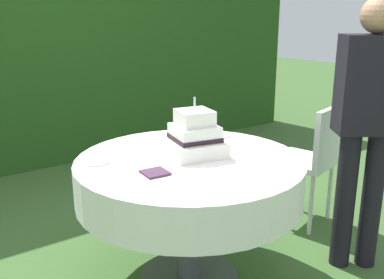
{
  "coord_description": "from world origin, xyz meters",
  "views": [
    {
      "loc": [
        -1.34,
        -1.88,
        1.53
      ],
      "look_at": [
        0.03,
        0.02,
        0.84
      ],
      "focal_mm": 41.63,
      "sensor_mm": 36.0,
      "label": 1
    }
  ],
  "objects_px": {
    "garden_chair": "(314,154)",
    "wedding_cake": "(195,137)",
    "cake_table": "(189,180)",
    "standing_person": "(367,119)",
    "serving_plate_far": "(96,161)",
    "serving_plate_near": "(221,135)",
    "napkin_stack": "(155,173)"
  },
  "relations": [
    {
      "from": "wedding_cake",
      "to": "serving_plate_near",
      "type": "xyz_separation_m",
      "value": [
        0.36,
        0.2,
        -0.1
      ]
    },
    {
      "from": "napkin_stack",
      "to": "wedding_cake",
      "type": "bearing_deg",
      "value": 21.39
    },
    {
      "from": "cake_table",
      "to": "standing_person",
      "type": "bearing_deg",
      "value": -27.3
    },
    {
      "from": "serving_plate_far",
      "to": "standing_person",
      "type": "xyz_separation_m",
      "value": [
        1.35,
        -0.71,
        0.18
      ]
    },
    {
      "from": "serving_plate_near",
      "to": "garden_chair",
      "type": "bearing_deg",
      "value": -15.83
    },
    {
      "from": "garden_chair",
      "to": "wedding_cake",
      "type": "bearing_deg",
      "value": -179.67
    },
    {
      "from": "wedding_cake",
      "to": "garden_chair",
      "type": "xyz_separation_m",
      "value": [
        1.05,
        0.01,
        -0.3
      ]
    },
    {
      "from": "wedding_cake",
      "to": "standing_person",
      "type": "xyz_separation_m",
      "value": [
        0.84,
        -0.52,
        0.09
      ]
    },
    {
      "from": "serving_plate_near",
      "to": "garden_chair",
      "type": "height_order",
      "value": "garden_chair"
    },
    {
      "from": "serving_plate_near",
      "to": "standing_person",
      "type": "relative_size",
      "value": 0.08
    },
    {
      "from": "garden_chair",
      "to": "standing_person",
      "type": "height_order",
      "value": "standing_person"
    },
    {
      "from": "wedding_cake",
      "to": "standing_person",
      "type": "height_order",
      "value": "standing_person"
    },
    {
      "from": "cake_table",
      "to": "napkin_stack",
      "type": "height_order",
      "value": "napkin_stack"
    },
    {
      "from": "wedding_cake",
      "to": "serving_plate_near",
      "type": "relative_size",
      "value": 2.79
    },
    {
      "from": "cake_table",
      "to": "serving_plate_far",
      "type": "height_order",
      "value": "serving_plate_far"
    },
    {
      "from": "serving_plate_near",
      "to": "serving_plate_far",
      "type": "height_order",
      "value": "same"
    },
    {
      "from": "serving_plate_far",
      "to": "napkin_stack",
      "type": "relative_size",
      "value": 1.23
    },
    {
      "from": "cake_table",
      "to": "garden_chair",
      "type": "bearing_deg",
      "value": 2.65
    },
    {
      "from": "napkin_stack",
      "to": "garden_chair",
      "type": "relative_size",
      "value": 0.14
    },
    {
      "from": "cake_table",
      "to": "standing_person",
      "type": "distance_m",
      "value": 1.07
    },
    {
      "from": "serving_plate_near",
      "to": "standing_person",
      "type": "distance_m",
      "value": 0.89
    },
    {
      "from": "cake_table",
      "to": "garden_chair",
      "type": "height_order",
      "value": "garden_chair"
    },
    {
      "from": "serving_plate_near",
      "to": "wedding_cake",
      "type": "bearing_deg",
      "value": -150.13
    },
    {
      "from": "cake_table",
      "to": "serving_plate_far",
      "type": "distance_m",
      "value": 0.52
    },
    {
      "from": "cake_table",
      "to": "napkin_stack",
      "type": "relative_size",
      "value": 10.3
    },
    {
      "from": "serving_plate_near",
      "to": "serving_plate_far",
      "type": "bearing_deg",
      "value": -179.5
    },
    {
      "from": "wedding_cake",
      "to": "napkin_stack",
      "type": "xyz_separation_m",
      "value": [
        -0.35,
        -0.14,
        -0.1
      ]
    },
    {
      "from": "napkin_stack",
      "to": "serving_plate_near",
      "type": "bearing_deg",
      "value": 25.84
    },
    {
      "from": "wedding_cake",
      "to": "napkin_stack",
      "type": "relative_size",
      "value": 2.96
    },
    {
      "from": "serving_plate_near",
      "to": "serving_plate_far",
      "type": "distance_m",
      "value": 0.87
    },
    {
      "from": "garden_chair",
      "to": "standing_person",
      "type": "distance_m",
      "value": 0.69
    },
    {
      "from": "serving_plate_far",
      "to": "garden_chair",
      "type": "height_order",
      "value": "garden_chair"
    }
  ]
}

